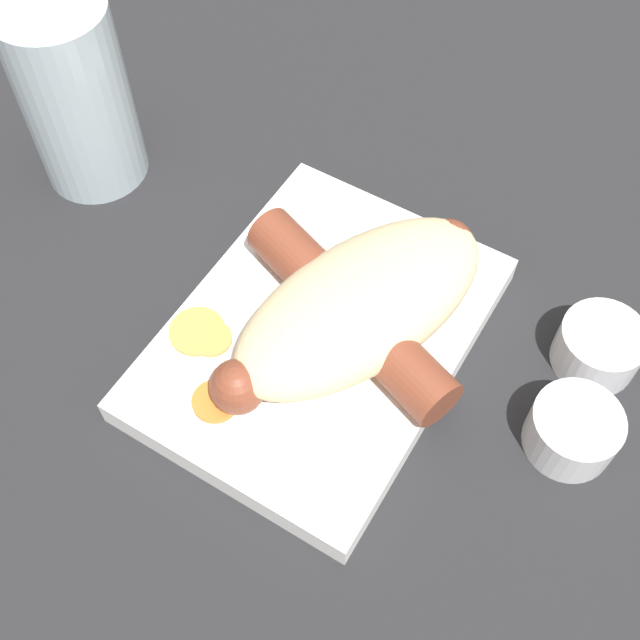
{
  "coord_description": "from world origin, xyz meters",
  "views": [
    {
      "loc": [
        0.22,
        0.14,
        0.44
      ],
      "look_at": [
        0.0,
        0.0,
        0.03
      ],
      "focal_mm": 45.0,
      "sensor_mm": 36.0,
      "label": 1
    }
  ],
  "objects_px": {
    "condiment_cup_near": "(572,432)",
    "drink_glass": "(75,96)",
    "food_tray": "(320,337)",
    "bread_roll": "(361,304)",
    "condiment_cup_far": "(598,349)",
    "sausage": "(349,311)"
  },
  "relations": [
    {
      "from": "condiment_cup_near",
      "to": "drink_glass",
      "type": "xyz_separation_m",
      "value": [
        -0.03,
        -0.38,
        0.05
      ]
    },
    {
      "from": "food_tray",
      "to": "bread_roll",
      "type": "xyz_separation_m",
      "value": [
        -0.02,
        0.02,
        0.03
      ]
    },
    {
      "from": "bread_roll",
      "to": "condiment_cup_far",
      "type": "relative_size",
      "value": 3.72
    },
    {
      "from": "condiment_cup_far",
      "to": "drink_glass",
      "type": "xyz_separation_m",
      "value": [
        0.03,
        -0.37,
        0.05
      ]
    },
    {
      "from": "bread_roll",
      "to": "condiment_cup_far",
      "type": "distance_m",
      "value": 0.15
    },
    {
      "from": "food_tray",
      "to": "drink_glass",
      "type": "height_order",
      "value": "drink_glass"
    },
    {
      "from": "food_tray",
      "to": "drink_glass",
      "type": "distance_m",
      "value": 0.23
    },
    {
      "from": "sausage",
      "to": "condiment_cup_far",
      "type": "xyz_separation_m",
      "value": [
        -0.07,
        0.14,
        -0.02
      ]
    },
    {
      "from": "condiment_cup_near",
      "to": "food_tray",
      "type": "bearing_deg",
      "value": -83.31
    },
    {
      "from": "condiment_cup_far",
      "to": "drink_glass",
      "type": "relative_size",
      "value": 0.39
    },
    {
      "from": "condiment_cup_near",
      "to": "condiment_cup_far",
      "type": "height_order",
      "value": "same"
    },
    {
      "from": "condiment_cup_far",
      "to": "drink_glass",
      "type": "bearing_deg",
      "value": -85.01
    },
    {
      "from": "sausage",
      "to": "condiment_cup_far",
      "type": "distance_m",
      "value": 0.16
    },
    {
      "from": "bread_roll",
      "to": "condiment_cup_far",
      "type": "height_order",
      "value": "bread_roll"
    },
    {
      "from": "sausage",
      "to": "drink_glass",
      "type": "height_order",
      "value": "drink_glass"
    },
    {
      "from": "bread_roll",
      "to": "condiment_cup_far",
      "type": "xyz_separation_m",
      "value": [
        -0.06,
        0.13,
        -0.03
      ]
    },
    {
      "from": "food_tray",
      "to": "sausage",
      "type": "bearing_deg",
      "value": 128.83
    },
    {
      "from": "bread_roll",
      "to": "sausage",
      "type": "distance_m",
      "value": 0.01
    },
    {
      "from": "bread_roll",
      "to": "condiment_cup_near",
      "type": "xyz_separation_m",
      "value": [
        -0.0,
        0.14,
        -0.03
      ]
    },
    {
      "from": "sausage",
      "to": "drink_glass",
      "type": "distance_m",
      "value": 0.24
    },
    {
      "from": "bread_roll",
      "to": "condiment_cup_near",
      "type": "distance_m",
      "value": 0.14
    },
    {
      "from": "food_tray",
      "to": "bread_roll",
      "type": "distance_m",
      "value": 0.04
    }
  ]
}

